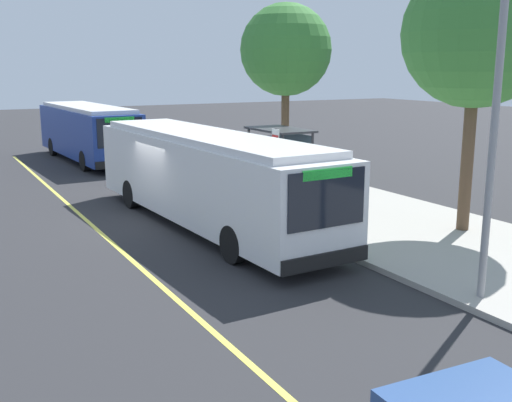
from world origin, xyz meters
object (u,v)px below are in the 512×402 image
pedestrian_commuter (240,166)px  route_sign_post (276,158)px  waiting_bench (282,179)px  transit_bus_main (206,175)px  transit_bus_second (88,131)px

pedestrian_commuter → route_sign_post: bearing=-9.5°
waiting_bench → route_sign_post: bearing=-34.9°
pedestrian_commuter → transit_bus_main: bearing=-39.1°
transit_bus_second → pedestrian_commuter: transit_bus_second is taller
transit_bus_second → transit_bus_main: bearing=-0.5°
pedestrian_commuter → waiting_bench: bearing=51.1°
transit_bus_second → route_sign_post: 15.65m
transit_bus_second → route_sign_post: same height
transit_bus_main → waiting_bench: bearing=123.0°
route_sign_post → pedestrian_commuter: bearing=170.5°
transit_bus_main → route_sign_post: (-0.18, 2.62, 0.34)m
transit_bus_second → pedestrian_commuter: size_ratio=6.24×
transit_bus_main → pedestrian_commuter: bearing=140.9°
waiting_bench → route_sign_post: route_sign_post is taller
waiting_bench → pedestrian_commuter: pedestrian_commuter is taller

